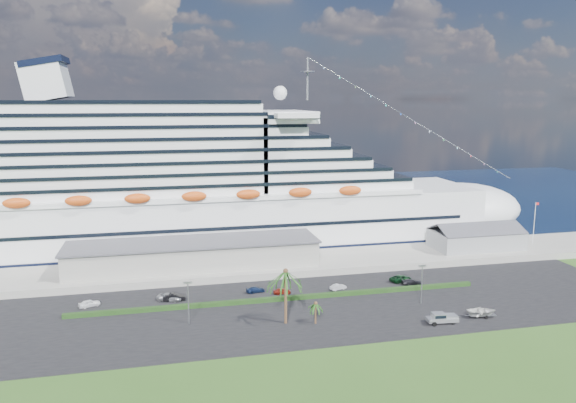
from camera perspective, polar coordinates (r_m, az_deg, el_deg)
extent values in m
plane|color=#2C521B|center=(108.60, 5.52, -12.59)|extent=(420.00, 420.00, 0.00)
cube|color=black|center=(118.29, 3.81, -10.56)|extent=(140.00, 38.00, 0.12)
cube|color=gray|center=(144.55, 0.48, -6.26)|extent=(240.00, 20.00, 1.80)
cube|color=black|center=(230.89, -4.72, -0.22)|extent=(420.00, 160.00, 0.02)
cube|color=silver|center=(162.81, -8.36, -1.90)|extent=(160.00, 30.00, 16.00)
ellipsoid|color=silver|center=(186.74, 16.90, -0.66)|extent=(40.00, 30.00, 16.00)
cube|color=black|center=(164.37, -8.30, -4.21)|extent=(164.00, 30.60, 2.40)
cube|color=silver|center=(159.19, -12.90, 5.54)|extent=(128.00, 26.00, 24.80)
cube|color=silver|center=(162.59, -0.52, 8.65)|extent=(14.00, 38.00, 3.20)
cube|color=silver|center=(161.16, -23.35, 11.22)|extent=(11.58, 14.00, 11.58)
cylinder|color=gray|center=(164.33, 1.99, 12.36)|extent=(0.70, 0.70, 12.00)
ellipsoid|color=#C34612|center=(145.20, -9.52, 0.52)|extent=(90.00, 2.40, 2.60)
ellipsoid|color=#C34612|center=(176.39, -10.17, 2.23)|extent=(90.00, 2.40, 2.60)
cube|color=black|center=(162.64, -8.37, -1.62)|extent=(144.00, 30.40, 0.90)
cube|color=gray|center=(139.99, -9.56, -5.31)|extent=(60.00, 14.00, 6.00)
cube|color=#4C4C54|center=(139.19, -9.60, -4.08)|extent=(61.00, 15.00, 0.40)
cube|color=gray|center=(163.38, 18.55, -3.66)|extent=(24.00, 12.00, 4.80)
cube|color=#4C4C54|center=(160.10, 19.19, -2.65)|extent=(24.00, 6.31, 2.74)
cube|color=#4C4C54|center=(165.07, 18.09, -2.21)|extent=(24.00, 6.31, 2.74)
cylinder|color=silver|center=(172.60, 23.73, -2.04)|extent=(0.16, 0.16, 12.00)
cube|color=red|center=(171.87, 24.00, -0.21)|extent=(1.00, 0.04, 0.70)
cube|color=black|center=(120.74, -0.57, -9.84)|extent=(88.00, 1.10, 0.90)
cylinder|color=gray|center=(109.62, -10.08, -10.16)|extent=(0.24, 0.24, 8.00)
cube|color=gray|center=(108.26, -10.15, -8.13)|extent=(1.60, 0.35, 0.35)
cylinder|color=gray|center=(121.38, 13.42, -8.24)|extent=(0.24, 0.24, 8.00)
cube|color=gray|center=(120.15, 13.51, -6.39)|extent=(1.60, 0.35, 0.35)
cylinder|color=#47301E|center=(107.73, -0.24, -9.73)|extent=(0.54, 0.54, 10.50)
sphere|color=#47301E|center=(106.04, -0.24, -7.06)|extent=(0.98, 0.98, 0.98)
cylinder|color=#47301E|center=(108.76, 2.82, -11.32)|extent=(0.35, 0.35, 4.20)
sphere|color=#47301E|center=(108.01, 2.83, -10.28)|extent=(0.73, 0.73, 0.73)
imported|color=white|center=(124.27, -19.52, -9.72)|extent=(4.63, 3.21, 1.46)
imported|color=black|center=(122.98, -11.47, -9.50)|extent=(4.81, 1.87, 1.56)
imported|color=gray|center=(123.37, -11.92, -9.47)|extent=(5.94, 4.27, 1.50)
imported|color=#132244|center=(125.81, -3.31, -8.93)|extent=(4.48, 2.47, 1.23)
imported|color=maroon|center=(124.61, -0.61, -9.08)|extent=(3.90, 1.68, 1.31)
imported|color=silver|center=(127.76, 5.12, -8.64)|extent=(4.06, 2.47, 1.26)
imported|color=black|center=(135.37, 11.37, -7.65)|extent=(5.94, 4.11, 1.51)
imported|color=black|center=(133.43, 12.45, -8.00)|extent=(4.86, 2.57, 1.34)
cylinder|color=black|center=(111.46, 14.67, -11.96)|extent=(0.90, 0.38, 0.87)
cylinder|color=black|center=(113.15, 14.17, -11.59)|extent=(0.90, 0.38, 0.87)
cylinder|color=black|center=(113.20, 16.42, -11.70)|extent=(0.90, 0.38, 0.87)
cylinder|color=black|center=(114.87, 15.91, -11.34)|extent=(0.90, 0.38, 0.87)
cube|color=#AFB2B6|center=(113.09, 15.38, -11.46)|extent=(6.07, 2.71, 0.76)
cube|color=#AFB2B6|center=(113.66, 16.11, -11.14)|extent=(2.80, 2.36, 0.60)
cube|color=#AFB2B6|center=(112.47, 15.05, -11.15)|extent=(2.58, 2.29, 1.04)
cube|color=black|center=(112.43, 15.05, -11.09)|extent=(2.37, 2.32, 0.60)
cube|color=#AFB2B6|center=(111.89, 14.23, -11.52)|extent=(1.17, 2.16, 0.38)
cube|color=gray|center=(118.29, 19.08, -10.78)|extent=(5.36, 2.63, 0.13)
cylinder|color=gray|center=(117.10, 18.09, -10.94)|extent=(2.45, 0.45, 0.09)
cylinder|color=black|center=(117.82, 19.52, -11.03)|extent=(0.74, 0.35, 0.72)
cylinder|color=black|center=(119.39, 19.00, -10.71)|extent=(0.74, 0.35, 0.72)
imported|color=silver|center=(118.06, 19.10, -10.49)|extent=(6.20, 4.83, 1.17)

